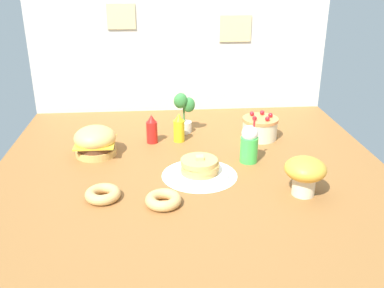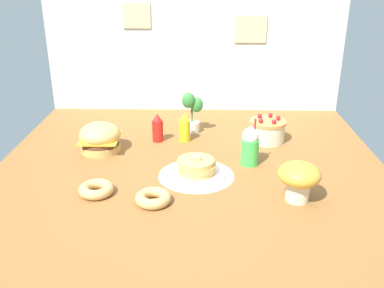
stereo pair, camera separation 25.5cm
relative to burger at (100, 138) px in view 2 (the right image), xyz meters
name	(u,v)px [view 2 (the right image)]	position (x,y,z in m)	size (l,w,h in m)	color
ground_plane	(191,168)	(0.58, -0.22, -0.10)	(2.30, 2.19, 0.02)	brown
back_wall	(194,49)	(0.58, 0.86, 0.41)	(2.30, 0.04, 0.98)	beige
doily_mat	(196,175)	(0.62, -0.34, -0.09)	(0.43, 0.43, 0.00)	white
burger	(100,138)	(0.00, 0.00, 0.00)	(0.26, 0.26, 0.19)	#DBA859
pancake_stack	(196,168)	(0.62, -0.34, -0.04)	(0.33, 0.33, 0.12)	white
layer_cake	(267,131)	(1.08, 0.19, -0.01)	(0.24, 0.24, 0.18)	beige
ketchup_bottle	(158,128)	(0.35, 0.17, 0.00)	(0.07, 0.07, 0.19)	red
mustard_bottle	(185,128)	(0.53, 0.18, 0.00)	(0.07, 0.07, 0.19)	yellow
cream_soda_cup	(250,146)	(0.93, -0.18, 0.03)	(0.11, 0.11, 0.29)	green
donut_pink_glaze	(96,189)	(0.10, -0.56, -0.06)	(0.18, 0.18, 0.05)	tan
donut_chocolate	(153,198)	(0.41, -0.65, -0.06)	(0.18, 0.18, 0.05)	tan
potted_plant	(191,111)	(0.57, 0.34, 0.07)	(0.15, 0.11, 0.30)	white
mushroom_stool	(299,178)	(1.13, -0.60, 0.04)	(0.21, 0.21, 0.20)	beige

